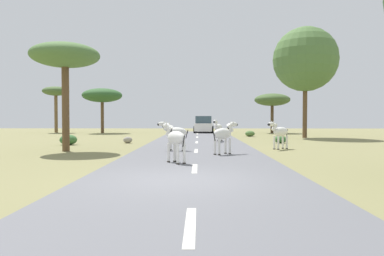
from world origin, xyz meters
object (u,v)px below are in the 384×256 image
bush_0 (68,140)px  tree_3 (56,92)px  zebra_4 (175,133)px  tree_5 (305,59)px  tree_2 (65,57)px  zebra_1 (175,138)px  zebra_3 (224,134)px  zebra_0 (218,128)px  car_0 (204,125)px  bush_2 (250,134)px  zebra_2 (280,132)px  bush_1 (280,139)px  tree_0 (102,96)px  tree_4 (272,100)px  rock_2 (128,140)px

bush_0 → tree_3: bearing=113.6°
zebra_4 → tree_5: bearing=-29.3°
tree_2 → tree_3: 23.38m
zebra_1 → zebra_3: bearing=23.6°
zebra_4 → zebra_0: bearing=-10.0°
car_0 → bush_0: bearing=-113.3°
tree_5 → bush_2: tree_5 is taller
zebra_1 → zebra_2: size_ratio=0.98×
zebra_1 → bush_1: bearing=26.6°
zebra_4 → car_0: bearing=5.0°
zebra_0 → tree_0: tree_0 is taller
zebra_4 → bush_2: 15.05m
bush_0 → tree_0: bearing=97.9°
car_0 → tree_2: bearing=-105.4°
tree_0 → tree_4: (17.83, 0.51, -0.45)m
bush_1 → rock_2: (-9.81, -0.18, -0.04)m
zebra_4 → tree_4: (8.88, 20.88, 2.56)m
car_0 → bush_2: car_0 is taller
tree_3 → zebra_1: bearing=-60.9°
rock_2 → tree_5: bearing=25.8°
zebra_2 → rock_2: bearing=25.6°
zebra_0 → bush_2: bearing=-93.3°
car_0 → tree_3: bearing=-178.9°
rock_2 → bush_1: bearing=1.1°
zebra_1 → tree_4: bearing=38.0°
tree_3 → bush_0: (7.65, -17.48, -4.05)m
tree_3 → bush_2: size_ratio=6.08×
zebra_2 → tree_4: (3.54, 19.49, 2.59)m
bush_0 → rock_2: bearing=25.4°
tree_0 → tree_2: size_ratio=0.89×
tree_2 → bush_2: bearing=51.9°
rock_2 → zebra_3: bearing=-52.8°
zebra_3 → tree_0: bearing=163.9°
bush_2 → car_0: bearing=118.7°
rock_2 → zebra_1: bearing=-70.3°
zebra_0 → zebra_3: (-0.20, -8.57, -0.02)m
tree_3 → bush_2: tree_3 is taller
tree_2 → bush_1: bearing=26.4°
rock_2 → zebra_0: bearing=11.0°
zebra_0 → bush_1: size_ratio=1.89×
zebra_3 → zebra_1: bearing=-75.8°
bush_2 → zebra_2: bearing=-91.1°
bush_2 → zebra_3: bearing=-102.0°
tree_2 → tree_5: tree_5 is taller
tree_2 → bush_2: tree_2 is taller
tree_3 → rock_2: size_ratio=8.68×
zebra_1 → car_0: size_ratio=0.33×
zebra_1 → car_0: 25.81m
bush_2 → bush_1: bearing=-84.2°
zebra_3 → zebra_4: bearing=-170.6°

